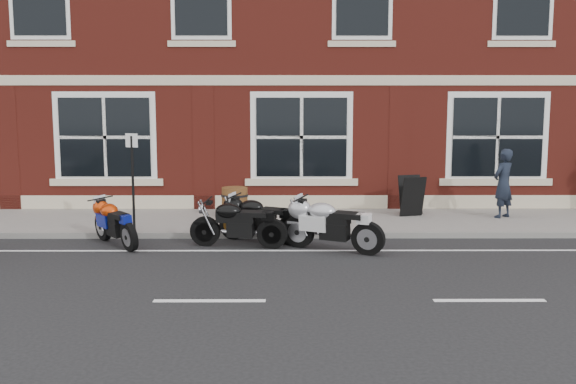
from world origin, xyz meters
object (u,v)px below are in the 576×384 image
at_px(barrel_planter, 235,202).
at_px(pedestrian_left, 503,183).
at_px(moto_sport_black, 260,218).
at_px(moto_sport_silver, 331,223).
at_px(moto_sport_red, 116,222).
at_px(parking_sign, 133,175).
at_px(moto_naked_black, 237,222).
at_px(a_board_sign, 412,196).

bearing_deg(barrel_planter, pedestrian_left, -0.61).
bearing_deg(moto_sport_black, moto_sport_silver, -93.44).
bearing_deg(moto_sport_red, parking_sign, 44.62).
height_order(moto_sport_silver, moto_naked_black, moto_sport_silver).
height_order(barrel_planter, parking_sign, parking_sign).
xyz_separation_m(moto_sport_black, barrel_planter, (-0.69, 2.24, -0.02)).
xyz_separation_m(moto_sport_red, pedestrian_left, (8.54, 2.48, 0.46)).
height_order(a_board_sign, parking_sign, parking_sign).
bearing_deg(moto_sport_red, moto_sport_silver, -44.48).
xyz_separation_m(moto_sport_black, moto_sport_silver, (1.40, -0.81, 0.04)).
relative_size(moto_sport_red, a_board_sign, 1.58).
height_order(moto_sport_black, a_board_sign, a_board_sign).
distance_m(moto_sport_red, moto_sport_black, 2.87).
bearing_deg(pedestrian_left, parking_sign, -25.87).
xyz_separation_m(barrel_planter, parking_sign, (-2.04, -1.57, 0.83)).
xyz_separation_m(moto_sport_silver, parking_sign, (-4.12, 1.49, 0.78)).
relative_size(a_board_sign, parking_sign, 0.47).
height_order(moto_sport_silver, parking_sign, parking_sign).
bearing_deg(parking_sign, pedestrian_left, 31.69).
relative_size(moto_sport_red, moto_sport_silver, 0.81).
bearing_deg(barrel_planter, moto_naked_black, -84.78).
bearing_deg(moto_naked_black, moto_sport_red, 95.97).
height_order(moto_sport_silver, barrel_planter, moto_sport_silver).
xyz_separation_m(moto_sport_black, pedestrian_left, (5.69, 2.18, 0.44)).
xyz_separation_m(a_board_sign, barrel_planter, (-4.27, -0.22, -0.13)).
distance_m(moto_sport_silver, barrel_planter, 3.70).
height_order(a_board_sign, barrel_planter, a_board_sign).
height_order(moto_sport_red, barrel_planter, barrel_planter).
xyz_separation_m(pedestrian_left, barrel_planter, (-6.38, 0.07, -0.46)).
bearing_deg(moto_sport_black, parking_sign, 102.98).
relative_size(moto_sport_red, moto_sport_black, 0.87).
bearing_deg(pedestrian_left, moto_sport_silver, -1.15).
relative_size(moto_naked_black, a_board_sign, 1.99).
relative_size(moto_sport_red, barrel_planter, 2.14).
bearing_deg(pedestrian_left, moto_sport_red, -19.81).
bearing_deg(moto_sport_silver, moto_sport_black, 87.28).
bearing_deg(parking_sign, moto_sport_silver, 1.69).
bearing_deg(moto_sport_black, moto_naked_black, 164.38).
bearing_deg(moto_naked_black, pedestrian_left, -56.56).
xyz_separation_m(moto_sport_silver, pedestrian_left, (4.29, 2.99, 0.40)).
bearing_deg(moto_sport_red, moto_naked_black, -41.71).
xyz_separation_m(pedestrian_left, parking_sign, (-8.41, -1.51, 0.37)).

